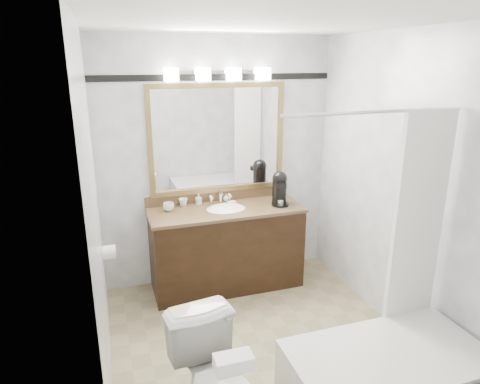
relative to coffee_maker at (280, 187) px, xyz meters
The scene contains 14 objects.
room 1.16m from the coffee_maker, 119.53° to the right, with size 2.42×2.62×2.52m.
vanity 0.81m from the coffee_maker, behind, with size 1.53×0.58×0.97m.
mirror 0.79m from the coffee_maker, 152.19° to the left, with size 1.40×0.04×1.10m.
vanity_light_bar 1.26m from the coffee_maker, 156.74° to the left, with size 1.02×0.14×0.12m.
accent_stripe 1.25m from the coffee_maker, 151.30° to the left, with size 2.40×0.01×0.06m, color black.
bathtub 2.03m from the coffee_maker, 90.19° to the right, with size 1.30×0.75×1.96m.
tp_roll 1.76m from the coffee_maker, 169.25° to the right, with size 0.12×0.12×0.11m, color white.
tissue_box 2.41m from the coffee_maker, 118.63° to the right, with size 0.19×0.11×0.08m, color white.
coffee_maker is the anchor object (origin of this frame).
cup_left 1.13m from the coffee_maker, behind, with size 0.11×0.11×0.08m, color white.
cup_right 0.98m from the coffee_maker, 166.57° to the left, with size 0.09×0.09×0.08m, color white.
soap_bottle_a 0.83m from the coffee_maker, 163.08° to the left, with size 0.05×0.05×0.11m, color white.
soap_bottle_b 0.57m from the coffee_maker, 153.34° to the left, with size 0.06×0.06×0.08m, color white.
soap_bar 0.51m from the coffee_maker, 162.37° to the left, with size 0.08×0.05×0.03m, color beige.
Camera 1 is at (-1.12, -2.83, 2.26)m, focal length 32.00 mm.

